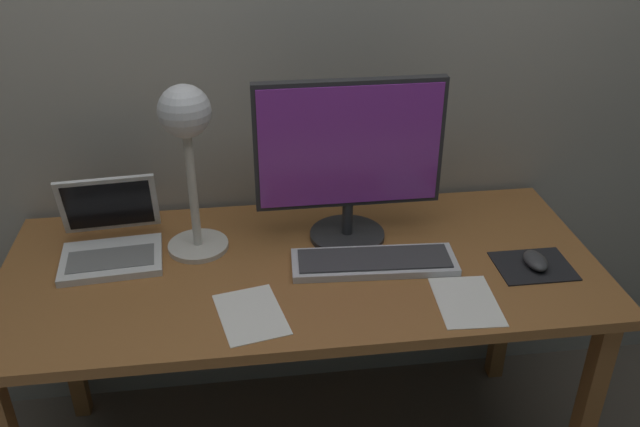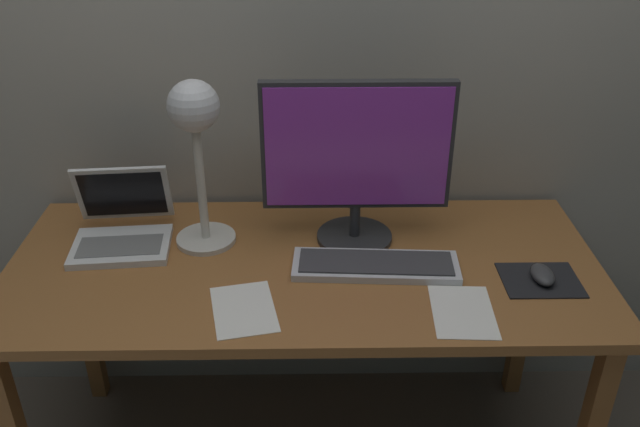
{
  "view_description": "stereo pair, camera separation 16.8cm",
  "coord_description": "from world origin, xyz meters",
  "px_view_note": "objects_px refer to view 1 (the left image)",
  "views": [
    {
      "loc": [
        -0.15,
        -1.51,
        1.74
      ],
      "look_at": [
        0.04,
        -0.05,
        0.92
      ],
      "focal_mm": 37.67,
      "sensor_mm": 36.0,
      "label": 1
    },
    {
      "loc": [
        0.02,
        -1.52,
        1.74
      ],
      "look_at": [
        0.04,
        -0.05,
        0.92
      ],
      "focal_mm": 37.67,
      "sensor_mm": 36.0,
      "label": 2
    }
  ],
  "objects_px": {
    "mouse": "(536,261)",
    "desk_lamp": "(187,135)",
    "keyboard_main": "(374,262)",
    "laptop": "(110,233)",
    "monitor": "(349,155)"
  },
  "relations": [
    {
      "from": "mouse",
      "to": "desk_lamp",
      "type": "bearing_deg",
      "value": 166.65
    },
    {
      "from": "desk_lamp",
      "to": "mouse",
      "type": "distance_m",
      "value": 0.97
    },
    {
      "from": "keyboard_main",
      "to": "laptop",
      "type": "relative_size",
      "value": 1.57
    },
    {
      "from": "monitor",
      "to": "keyboard_main",
      "type": "height_order",
      "value": "monitor"
    },
    {
      "from": "desk_lamp",
      "to": "mouse",
      "type": "height_order",
      "value": "desk_lamp"
    },
    {
      "from": "monitor",
      "to": "mouse",
      "type": "bearing_deg",
      "value": -24.52
    },
    {
      "from": "monitor",
      "to": "laptop",
      "type": "relative_size",
      "value": 1.79
    },
    {
      "from": "monitor",
      "to": "mouse",
      "type": "relative_size",
      "value": 5.33
    },
    {
      "from": "monitor",
      "to": "desk_lamp",
      "type": "height_order",
      "value": "desk_lamp"
    },
    {
      "from": "laptop",
      "to": "desk_lamp",
      "type": "height_order",
      "value": "desk_lamp"
    },
    {
      "from": "laptop",
      "to": "desk_lamp",
      "type": "distance_m",
      "value": 0.37
    },
    {
      "from": "desk_lamp",
      "to": "laptop",
      "type": "bearing_deg",
      "value": 175.87
    },
    {
      "from": "desk_lamp",
      "to": "monitor",
      "type": "bearing_deg",
      "value": 0.43
    },
    {
      "from": "laptop",
      "to": "desk_lamp",
      "type": "xyz_separation_m",
      "value": [
        0.23,
        -0.02,
        0.28
      ]
    },
    {
      "from": "mouse",
      "to": "laptop",
      "type": "bearing_deg",
      "value": 168.53
    }
  ]
}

